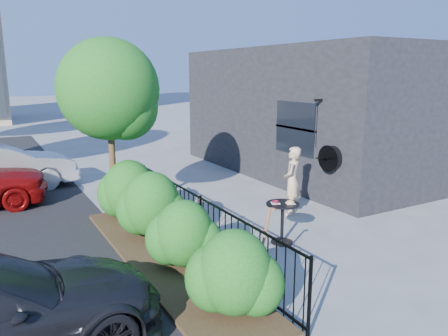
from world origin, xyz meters
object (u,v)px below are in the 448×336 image
shovel (261,252)px  woman (292,181)px  patio_tree (112,96)px  cafe_table (282,216)px

shovel → woman: bearing=44.7°
woman → shovel: woman is taller
patio_tree → shovel: size_ratio=3.09×
woman → shovel: 3.68m
cafe_table → shovel: bearing=-137.1°
shovel → cafe_table: bearing=42.9°
cafe_table → shovel: shovel is taller
cafe_table → shovel: (-1.35, -1.26, 0.00)m
patio_tree → woman: (3.60, -1.75, -1.96)m
woman → shovel: bearing=2.7°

